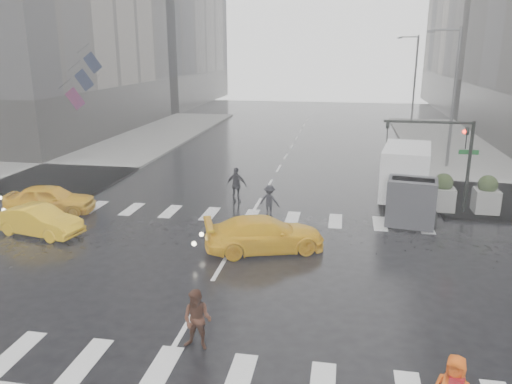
% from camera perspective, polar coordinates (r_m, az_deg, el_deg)
% --- Properties ---
extents(ground, '(120.00, 120.00, 0.00)m').
position_cam_1_polar(ground, '(18.30, -4.18, -8.75)').
color(ground, black).
rests_on(ground, ground).
extents(sidewalk_nw, '(35.00, 35.00, 0.15)m').
position_cam_1_polar(sidewalk_nw, '(41.81, -24.70, 4.13)').
color(sidewalk_nw, slate).
rests_on(sidewalk_nw, ground).
extents(road_markings, '(18.00, 48.00, 0.01)m').
position_cam_1_polar(road_markings, '(18.30, -4.19, -8.73)').
color(road_markings, silver).
rests_on(road_markings, ground).
extents(traffic_signal_pole, '(4.45, 0.42, 4.50)m').
position_cam_1_polar(traffic_signal_pole, '(24.95, 21.11, 4.71)').
color(traffic_signal_pole, black).
rests_on(traffic_signal_pole, ground).
extents(street_lamp_near, '(2.15, 0.22, 9.00)m').
position_cam_1_polar(street_lamp_near, '(34.82, 21.51, 10.50)').
color(street_lamp_near, '#59595B').
rests_on(street_lamp_near, ground).
extents(street_lamp_far, '(2.15, 0.22, 9.00)m').
position_cam_1_polar(street_lamp_far, '(54.55, 17.58, 12.48)').
color(street_lamp_far, '#59595B').
rests_on(street_lamp_far, ground).
extents(planter_west, '(1.10, 1.10, 1.80)m').
position_cam_1_polar(planter_west, '(25.33, 16.08, 0.12)').
color(planter_west, slate).
rests_on(planter_west, ground).
extents(planter_mid, '(1.10, 1.10, 1.80)m').
position_cam_1_polar(planter_mid, '(25.63, 20.53, -0.10)').
color(planter_mid, slate).
rests_on(planter_mid, ground).
extents(planter_east, '(1.10, 1.10, 1.80)m').
position_cam_1_polar(planter_east, '(26.07, 24.84, -0.31)').
color(planter_east, slate).
rests_on(planter_east, ground).
extents(flag_cluster, '(2.87, 3.06, 4.69)m').
position_cam_1_polar(flag_cluster, '(39.65, -19.44, 12.25)').
color(flag_cluster, '#59595B').
rests_on(flag_cluster, ground).
extents(pedestrian_brown, '(0.87, 0.71, 1.68)m').
position_cam_1_polar(pedestrian_brown, '(13.56, -6.72, -14.30)').
color(pedestrian_brown, '#432418').
rests_on(pedestrian_brown, ground).
extents(pedestrian_far_a, '(1.15, 0.79, 1.83)m').
position_cam_1_polar(pedestrian_far_a, '(25.67, -2.24, 0.80)').
color(pedestrian_far_a, black).
rests_on(pedestrian_far_a, ground).
extents(pedestrian_far_b, '(1.09, 0.78, 1.52)m').
position_cam_1_polar(pedestrian_far_b, '(23.54, 1.56, -1.00)').
color(pedestrian_far_b, black).
rests_on(pedestrian_far_b, ground).
extents(taxi_front, '(4.39, 2.40, 1.42)m').
position_cam_1_polar(taxi_front, '(25.87, -22.46, -0.79)').
color(taxi_front, yellow).
rests_on(taxi_front, ground).
extents(taxi_mid, '(4.01, 2.03, 1.26)m').
position_cam_1_polar(taxi_mid, '(23.14, -23.55, -3.03)').
color(taxi_mid, yellow).
rests_on(taxi_mid, ground).
extents(taxi_rear, '(4.55, 3.21, 1.36)m').
position_cam_1_polar(taxi_rear, '(19.59, 1.00, -4.83)').
color(taxi_rear, yellow).
rests_on(taxi_rear, ground).
extents(box_truck, '(2.17, 5.77, 3.07)m').
position_cam_1_polar(box_truck, '(25.04, 16.87, 1.43)').
color(box_truck, silver).
rests_on(box_truck, ground).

